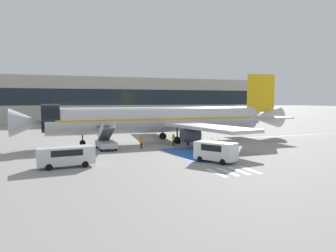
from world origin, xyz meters
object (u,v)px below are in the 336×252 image
(airliner, at_px, (164,120))
(baggage_cart, at_px, (210,142))
(terminal_building, at_px, (58,99))
(ground_crew_1, at_px, (173,139))
(service_van_1, at_px, (66,155))
(ground_crew_0, at_px, (188,139))
(boarding_stairs_forward, at_px, (106,142))
(service_van_0, at_px, (216,150))
(fuel_tanker, at_px, (150,121))
(ground_crew_2, at_px, (141,142))

(airliner, bearing_deg, baggage_cart, -133.22)
(airliner, bearing_deg, terminal_building, 12.63)
(ground_crew_1, bearing_deg, terminal_building, 62.02)
(ground_crew_1, bearing_deg, baggage_cart, -42.96)
(service_van_1, bearing_deg, ground_crew_0, 114.43)
(airliner, bearing_deg, ground_crew_1, 175.92)
(baggage_cart, relative_size, ground_crew_1, 1.75)
(airliner, xyz_separation_m, boarding_stairs_forward, (-9.90, -4.71, -2.57))
(boarding_stairs_forward, relative_size, service_van_1, 0.95)
(service_van_0, distance_m, service_van_1, 15.25)
(airliner, distance_m, service_van_0, 18.26)
(baggage_cart, bearing_deg, airliner, 21.78)
(airliner, distance_m, fuel_tanker, 25.69)
(service_van_1, distance_m, ground_crew_1, 18.59)
(ground_crew_2, distance_m, terminal_building, 63.44)
(boarding_stairs_forward, xyz_separation_m, baggage_cart, (15.49, -0.36, -0.71))
(baggage_cart, height_order, ground_crew_1, ground_crew_1)
(service_van_1, height_order, ground_crew_0, service_van_1)
(baggage_cart, xyz_separation_m, terminal_building, (-19.39, 61.90, 6.58))
(service_van_1, bearing_deg, service_van_0, 74.24)
(service_van_1, bearing_deg, terminal_building, 173.66)
(airliner, xyz_separation_m, ground_crew_0, (1.83, -5.42, -2.52))
(airliner, height_order, service_van_1, airliner)
(service_van_0, bearing_deg, boarding_stairs_forward, 93.33)
(service_van_0, height_order, terminal_building, terminal_building)
(ground_crew_0, relative_size, terminal_building, 0.01)
(airliner, height_order, ground_crew_1, airliner)
(ground_crew_0, relative_size, ground_crew_2, 1.09)
(ground_crew_0, bearing_deg, terminal_building, 132.07)
(airliner, distance_m, terminal_building, 58.58)
(airliner, distance_m, ground_crew_2, 8.26)
(airliner, relative_size, terminal_building, 0.32)
(service_van_0, relative_size, baggage_cart, 1.58)
(service_van_0, bearing_deg, ground_crew_2, 79.36)
(airliner, height_order, fuel_tanker, airliner)
(airliner, distance_m, service_van_1, 21.96)
(service_van_1, bearing_deg, fuel_tanker, 147.47)
(fuel_tanker, relative_size, service_van_1, 1.94)
(fuel_tanker, distance_m, ground_crew_1, 30.39)
(ground_crew_2, bearing_deg, service_van_0, -87.45)
(fuel_tanker, xyz_separation_m, service_van_0, (-6.12, -43.15, -0.46))
(ground_crew_0, distance_m, terminal_building, 64.45)
(service_van_1, xyz_separation_m, ground_crew_2, (10.34, 9.48, -0.29))
(fuel_tanker, xyz_separation_m, service_van_1, (-21.10, -40.27, -0.53))
(fuel_tanker, bearing_deg, ground_crew_0, -15.75)
(ground_crew_1, distance_m, ground_crew_2, 5.14)
(ground_crew_2, relative_size, terminal_building, 0.01)
(airliner, xyz_separation_m, baggage_cart, (5.59, -5.07, -3.28))
(fuel_tanker, height_order, ground_crew_2, fuel_tanker)
(ground_crew_0, bearing_deg, boarding_stairs_forward, -155.48)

